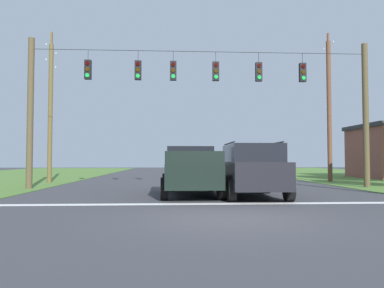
# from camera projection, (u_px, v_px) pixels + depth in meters

# --- Properties ---
(ground_plane) EXTENTS (120.00, 120.00, 0.00)m
(ground_plane) POSITION_uv_depth(u_px,v_px,m) (227.00, 218.00, 9.11)
(ground_plane) COLOR #3D3D42
(stop_bar_stripe) EXTENTS (14.14, 0.45, 0.01)m
(stop_bar_stripe) POSITION_uv_depth(u_px,v_px,m) (213.00, 204.00, 12.07)
(stop_bar_stripe) COLOR white
(stop_bar_stripe) RESTS_ON ground
(lane_dash_0) EXTENTS (2.50, 0.15, 0.01)m
(lane_dash_0) POSITION_uv_depth(u_px,v_px,m) (199.00, 189.00, 18.05)
(lane_dash_0) COLOR white
(lane_dash_0) RESTS_ON ground
(lane_dash_1) EXTENTS (2.50, 0.15, 0.01)m
(lane_dash_1) POSITION_uv_depth(u_px,v_px,m) (191.00, 180.00, 25.86)
(lane_dash_1) COLOR white
(lane_dash_1) RESTS_ON ground
(lane_dash_2) EXTENTS (2.50, 0.15, 0.01)m
(lane_dash_2) POSITION_uv_depth(u_px,v_px,m) (187.00, 177.00, 31.18)
(lane_dash_2) COLOR white
(lane_dash_2) RESTS_ON ground
(lane_dash_3) EXTENTS (2.50, 0.15, 0.01)m
(lane_dash_3) POSITION_uv_depth(u_px,v_px,m) (185.00, 174.00, 36.77)
(lane_dash_3) COLOR white
(lane_dash_3) RESTS_ON ground
(overhead_signal_span) EXTENTS (17.06, 0.31, 7.38)m
(overhead_signal_span) POSITION_uv_depth(u_px,v_px,m) (201.00, 103.00, 18.77)
(overhead_signal_span) COLOR brown
(overhead_signal_span) RESTS_ON ground
(pickup_truck) EXTENTS (2.31, 5.41, 1.95)m
(pickup_truck) POSITION_uv_depth(u_px,v_px,m) (190.00, 171.00, 15.10)
(pickup_truck) COLOR black
(pickup_truck) RESTS_ON ground
(suv_black) EXTENTS (2.28, 4.83, 2.05)m
(suv_black) POSITION_uv_depth(u_px,v_px,m) (251.00, 169.00, 14.29)
(suv_black) COLOR black
(suv_black) RESTS_ON ground
(distant_car_crossing_white) EXTENTS (4.40, 2.22, 1.52)m
(distant_car_crossing_white) POSITION_uv_depth(u_px,v_px,m) (229.00, 168.00, 28.10)
(distant_car_crossing_white) COLOR silver
(distant_car_crossing_white) RESTS_ON ground
(utility_pole_mid_right) EXTENTS (0.28, 1.57, 9.63)m
(utility_pole_mid_right) POSITION_uv_depth(u_px,v_px,m) (329.00, 109.00, 24.24)
(utility_pole_mid_right) COLOR brown
(utility_pole_mid_right) RESTS_ON ground
(utility_pole_near_left) EXTENTS (0.27, 1.96, 9.28)m
(utility_pole_near_left) POSITION_uv_depth(u_px,v_px,m) (50.00, 108.00, 23.02)
(utility_pole_near_left) COLOR brown
(utility_pole_near_left) RESTS_ON ground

